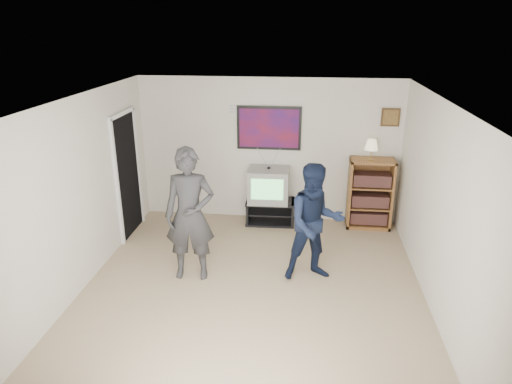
% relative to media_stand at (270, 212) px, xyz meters
% --- Properties ---
extents(room_shell, '(4.51, 5.00, 2.51)m').
position_rel_media_stand_xyz_m(room_shell, '(-0.06, -1.88, 1.04)').
color(room_shell, '#8C7258').
rests_on(room_shell, ground).
extents(media_stand, '(0.86, 0.49, 0.42)m').
position_rel_media_stand_xyz_m(media_stand, '(0.00, 0.00, 0.00)').
color(media_stand, black).
rests_on(media_stand, room_shell).
extents(crt_television, '(0.70, 0.59, 0.58)m').
position_rel_media_stand_xyz_m(crt_television, '(-0.03, -0.00, 0.50)').
color(crt_television, gray).
rests_on(crt_television, media_stand).
extents(bookshelf, '(0.74, 0.42, 1.21)m').
position_rel_media_stand_xyz_m(bookshelf, '(1.70, 0.05, 0.39)').
color(bookshelf, brown).
rests_on(bookshelf, room_shell).
extents(table_lamp, '(0.22, 0.22, 0.35)m').
position_rel_media_stand_xyz_m(table_lamp, '(1.64, 0.01, 1.17)').
color(table_lamp, beige).
rests_on(table_lamp, bookshelf).
extents(person_tall, '(0.72, 0.51, 1.85)m').
position_rel_media_stand_xyz_m(person_tall, '(-0.93, -1.91, 0.71)').
color(person_tall, '#2C2C2F').
rests_on(person_tall, room_shell).
extents(person_short, '(0.93, 0.81, 1.65)m').
position_rel_media_stand_xyz_m(person_short, '(0.74, -1.76, 0.61)').
color(person_short, '#121A31').
rests_on(person_short, room_shell).
extents(controller_left, '(0.07, 0.14, 0.04)m').
position_rel_media_stand_xyz_m(controller_left, '(-0.98, -1.69, 0.92)').
color(controller_left, white).
rests_on(controller_left, person_tall).
extents(controller_right, '(0.05, 0.11, 0.03)m').
position_rel_media_stand_xyz_m(controller_right, '(0.72, -1.56, 0.94)').
color(controller_right, white).
rests_on(controller_right, person_short).
extents(poster, '(1.10, 0.03, 0.75)m').
position_rel_media_stand_xyz_m(poster, '(-0.06, 0.24, 1.44)').
color(poster, black).
rests_on(poster, room_shell).
extents(air_vent, '(0.28, 0.02, 0.14)m').
position_rel_media_stand_xyz_m(air_vent, '(-0.61, 0.25, 1.74)').
color(air_vent, white).
rests_on(air_vent, room_shell).
extents(small_picture, '(0.30, 0.03, 0.30)m').
position_rel_media_stand_xyz_m(small_picture, '(1.94, 0.25, 1.67)').
color(small_picture, black).
rests_on(small_picture, room_shell).
extents(doorway, '(0.03, 0.85, 2.00)m').
position_rel_media_stand_xyz_m(doorway, '(-2.29, -0.63, 0.79)').
color(doorway, black).
rests_on(doorway, room_shell).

